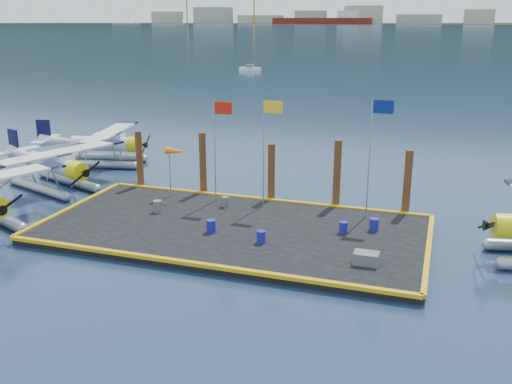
% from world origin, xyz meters
% --- Properties ---
extents(ground, '(4000.00, 4000.00, 0.00)m').
position_xyz_m(ground, '(0.00, 0.00, 0.00)').
color(ground, '#162744').
rests_on(ground, ground).
extents(dock, '(20.00, 10.00, 0.40)m').
position_xyz_m(dock, '(0.00, 0.00, 0.20)').
color(dock, black).
rests_on(dock, ground).
extents(dock_bumpers, '(20.25, 10.25, 0.18)m').
position_xyz_m(dock_bumpers, '(0.00, 0.00, 0.49)').
color(dock_bumpers, '#D09B0C').
rests_on(dock_bumpers, dock).
extents(seaplane_b, '(9.12, 9.69, 3.49)m').
position_xyz_m(seaplane_b, '(-13.98, 3.89, 1.52)').
color(seaplane_b, '#959CA2').
rests_on(seaplane_b, ground).
extents(seaplane_c, '(8.90, 9.70, 3.43)m').
position_xyz_m(seaplane_c, '(-14.58, 10.71, 1.49)').
color(seaplane_c, '#959CA2').
rests_on(seaplane_c, ground).
extents(drum_0, '(0.48, 0.48, 0.68)m').
position_xyz_m(drum_0, '(-4.86, 0.87, 0.74)').
color(drum_0, '#55565A').
rests_on(drum_0, dock).
extents(drum_1, '(0.43, 0.43, 0.61)m').
position_xyz_m(drum_1, '(2.13, -1.64, 0.71)').
color(drum_1, navy).
rests_on(drum_1, dock).
extents(drum_2, '(0.43, 0.43, 0.60)m').
position_xyz_m(drum_2, '(5.73, 0.95, 0.70)').
color(drum_2, navy).
rests_on(drum_2, dock).
extents(drum_3, '(0.47, 0.47, 0.66)m').
position_xyz_m(drum_3, '(-0.76, -1.10, 0.73)').
color(drum_3, navy).
rests_on(drum_3, dock).
extents(drum_4, '(0.46, 0.46, 0.65)m').
position_xyz_m(drum_4, '(7.19, 1.78, 0.73)').
color(drum_4, navy).
rests_on(drum_4, dock).
extents(drum_5, '(0.42, 0.42, 0.59)m').
position_xyz_m(drum_5, '(-1.59, 2.99, 0.70)').
color(drum_5, '#55565A').
rests_on(drum_5, dock).
extents(crate, '(1.11, 0.74, 0.56)m').
position_xyz_m(crate, '(7.39, -2.56, 0.68)').
color(crate, '#55565A').
rests_on(crate, dock).
extents(flagpole_red, '(1.14, 0.08, 6.00)m').
position_xyz_m(flagpole_red, '(-2.29, 3.80, 4.40)').
color(flagpole_red, gray).
rests_on(flagpole_red, dock).
extents(flagpole_yellow, '(1.14, 0.08, 6.20)m').
position_xyz_m(flagpole_yellow, '(0.70, 3.80, 4.51)').
color(flagpole_yellow, gray).
rests_on(flagpole_yellow, dock).
extents(flagpole_blue, '(1.14, 0.08, 6.50)m').
position_xyz_m(flagpole_blue, '(6.70, 3.80, 4.69)').
color(flagpole_blue, gray).
rests_on(flagpole_blue, dock).
extents(windsock, '(1.40, 0.44, 3.12)m').
position_xyz_m(windsock, '(-5.03, 3.80, 3.23)').
color(windsock, gray).
rests_on(windsock, dock).
extents(piling_0, '(0.44, 0.44, 4.00)m').
position_xyz_m(piling_0, '(-8.50, 5.40, 2.00)').
color(piling_0, '#4B2B15').
rests_on(piling_0, ground).
extents(piling_1, '(0.44, 0.44, 4.20)m').
position_xyz_m(piling_1, '(-4.00, 5.40, 2.10)').
color(piling_1, '#4B2B15').
rests_on(piling_1, ground).
extents(piling_2, '(0.44, 0.44, 3.80)m').
position_xyz_m(piling_2, '(0.50, 5.40, 1.90)').
color(piling_2, '#4B2B15').
rests_on(piling_2, ground).
extents(piling_3, '(0.44, 0.44, 4.30)m').
position_xyz_m(piling_3, '(4.50, 5.40, 2.15)').
color(piling_3, '#4B2B15').
rests_on(piling_3, ground).
extents(piling_4, '(0.44, 0.44, 4.00)m').
position_xyz_m(piling_4, '(8.50, 5.40, 2.00)').
color(piling_4, '#4B2B15').
rests_on(piling_4, ground).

